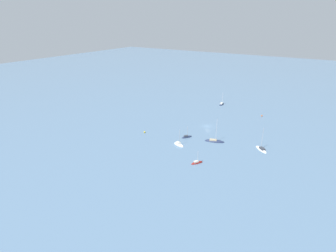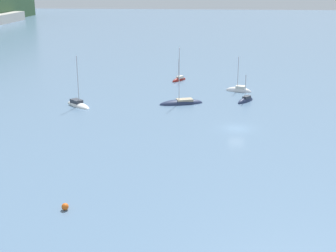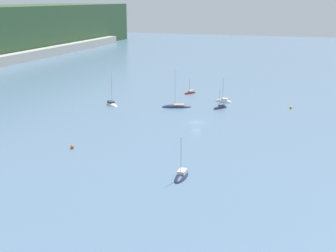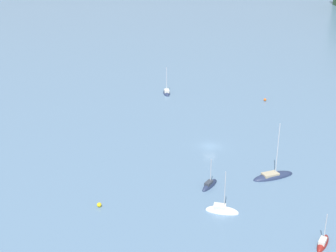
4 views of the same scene
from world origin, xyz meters
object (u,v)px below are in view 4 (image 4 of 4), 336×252
object	(u,v)px
mooring_buoy_1	(265,100)
sailboat_4	(167,93)
sailboat_0	(273,177)
sailboat_2	(210,186)
sailboat_5	(323,244)
mooring_buoy_0	(99,205)
sailboat_3	(222,211)

from	to	relation	value
mooring_buoy_1	sailboat_4	bearing A→B (deg)	-107.69
sailboat_0	sailboat_4	world-z (taller)	sailboat_0
sailboat_2	sailboat_5	bearing A→B (deg)	-106.60
sailboat_5	mooring_buoy_0	xyz separation A→B (m)	(-12.58, -34.51, 0.30)
sailboat_3	sailboat_5	world-z (taller)	sailboat_3
sailboat_0	mooring_buoy_1	distance (m)	46.20
sailboat_0	mooring_buoy_1	xyz separation A→B (m)	(-45.14, 9.86, 0.31)
sailboat_0	sailboat_5	world-z (taller)	sailboat_0
sailboat_0	sailboat_2	size ratio (longest dim) A/B	1.89
sailboat_4	mooring_buoy_1	size ratio (longest dim) A/B	11.21
sailboat_2	sailboat_0	bearing A→B (deg)	-41.95
sailboat_3	mooring_buoy_0	size ratio (longest dim) A/B	10.80
sailboat_3	sailboat_4	distance (m)	65.86
sailboat_3	mooring_buoy_0	xyz separation A→B (m)	(-2.72, -20.81, 0.30)
sailboat_0	sailboat_4	distance (m)	56.73
mooring_buoy_0	mooring_buoy_1	world-z (taller)	mooring_buoy_0
sailboat_4	sailboat_5	world-z (taller)	sailboat_4
sailboat_5	mooring_buoy_0	size ratio (longest dim) A/B	7.38
mooring_buoy_0	mooring_buoy_1	xyz separation A→B (m)	(-54.11, 42.57, -0.01)
sailboat_0	mooring_buoy_0	size ratio (longest dim) A/B	15.08
sailboat_4	mooring_buoy_0	xyz separation A→B (m)	(62.88, -15.07, 0.27)
sailboat_2	sailboat_3	bearing A→B (deg)	-138.99
mooring_buoy_1	mooring_buoy_0	bearing A→B (deg)	-38.20
sailboat_4	mooring_buoy_0	world-z (taller)	sailboat_4
sailboat_4	sailboat_3	bearing A→B (deg)	-176.05
sailboat_2	sailboat_3	xyz separation A→B (m)	(8.86, 0.85, 0.01)
sailboat_0	sailboat_2	xyz separation A→B (m)	(2.83, -12.75, 0.01)
sailboat_2	mooring_buoy_1	bearing A→B (deg)	10.29
sailboat_4	mooring_buoy_1	xyz separation A→B (m)	(8.77, 27.51, 0.26)
sailboat_0	mooring_buoy_1	size ratio (longest dim) A/B	15.54
sailboat_2	mooring_buoy_0	xyz separation A→B (m)	(6.14, -19.96, 0.31)
sailboat_0	sailboat_3	xyz separation A→B (m)	(11.69, -11.91, 0.03)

